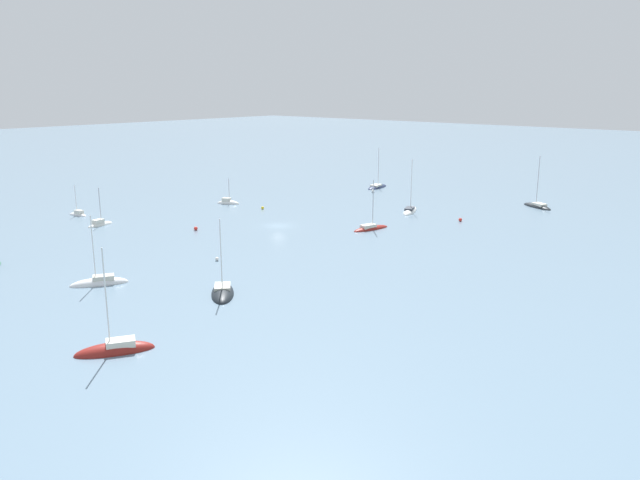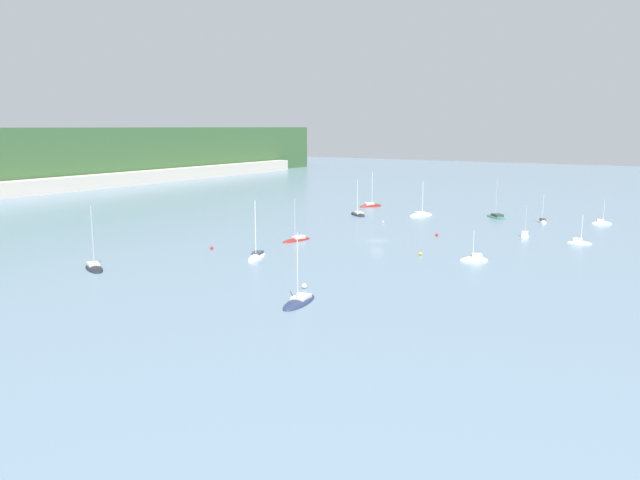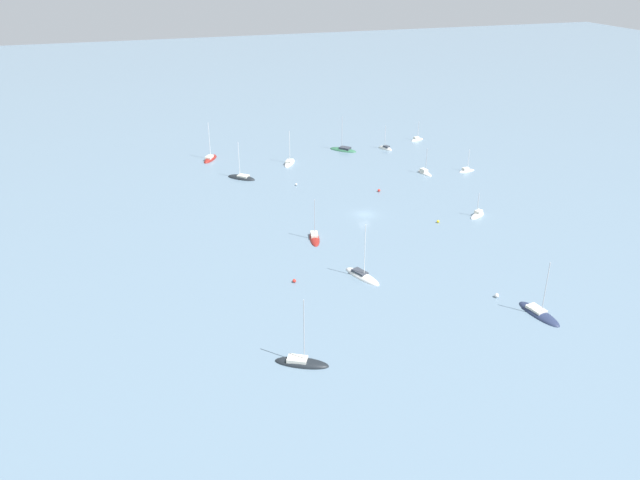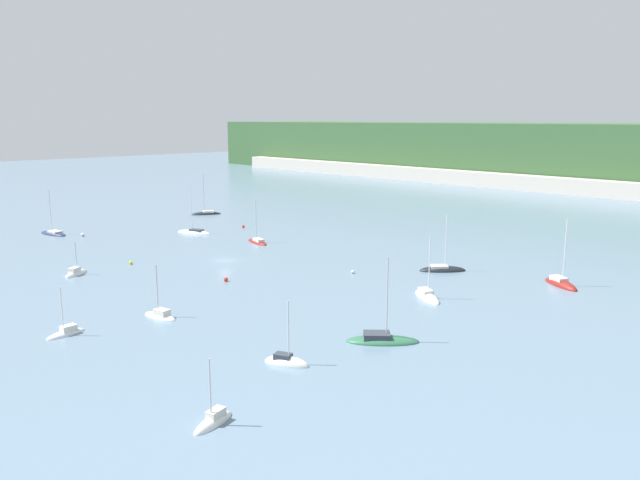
{
  "view_description": "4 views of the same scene",
  "coord_description": "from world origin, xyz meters",
  "views": [
    {
      "loc": [
        77.78,
        76.85,
        24.49
      ],
      "look_at": [
        6.43,
        15.45,
        1.09
      ],
      "focal_mm": 35.0,
      "sensor_mm": 36.0,
      "label": 1
    },
    {
      "loc": [
        -113.37,
        -56.01,
        23.11
      ],
      "look_at": [
        -10.55,
        7.34,
        1.11
      ],
      "focal_mm": 35.0,
      "sensor_mm": 36.0,
      "label": 2
    },
    {
      "loc": [
        -117.21,
        47.72,
        53.74
      ],
      "look_at": [
        -14.33,
        14.93,
        2.4
      ],
      "focal_mm": 35.0,
      "sensor_mm": 36.0,
      "label": 3
    },
    {
      "loc": [
        88.77,
        -62.85,
        24.77
      ],
      "look_at": [
        6.55,
        17.23,
        2.28
      ],
      "focal_mm": 35.0,
      "sensor_mm": 36.0,
      "label": 4
    }
  ],
  "objects": [
    {
      "name": "sailboat_10",
      "position": [
        -47.61,
        28.31,
        0.1
      ],
      "size": [
        5.85,
        8.05,
        11.24
      ],
      "rotation": [
        0.0,
        0.0,
        4.22
      ],
      "color": "black",
      "rests_on": "ground_plane"
    },
    {
      "name": "sailboat_0",
      "position": [
        20.58,
        -24.68,
        0.14
      ],
      "size": [
        5.54,
        2.79,
        7.37
      ],
      "rotation": [
        0.0,
        0.0,
        3.34
      ],
      "color": "white",
      "rests_on": "ground_plane"
    },
    {
      "name": "sailboat_9",
      "position": [
        18.71,
        -35.87,
        0.14
      ],
      "size": [
        2.12,
        4.9,
        6.43
      ],
      "rotation": [
        0.0,
        0.0,
        4.84
      ],
      "color": "silver",
      "rests_on": "ground_plane"
    },
    {
      "name": "sailboat_7",
      "position": [
        -46.68,
        -11.65,
        0.07
      ],
      "size": [
        8.78,
        4.05,
        10.31
      ],
      "rotation": [
        0.0,
        0.0,
        3.31
      ],
      "color": "#232D4C",
      "rests_on": "ground_plane"
    },
    {
      "name": "mooring_buoy_3",
      "position": [
        22.16,
        9.46,
        0.27
      ],
      "size": [
        0.54,
        0.54,
        0.54
      ],
      "color": "white",
      "rests_on": "ground_plane"
    },
    {
      "name": "ground_plane",
      "position": [
        0.0,
        0.0,
        0.0
      ],
      "size": [
        600.0,
        600.0,
        0.0
      ],
      "primitive_type": "plane",
      "color": "slate"
    },
    {
      "name": "mooring_buoy_4",
      "position": [
        -39.99,
        -8.1,
        0.37
      ],
      "size": [
        0.74,
        0.74,
        0.74
      ],
      "color": "white",
      "rests_on": "ground_plane"
    },
    {
      "name": "mooring_buoy_1",
      "position": [
        -24.69,
        22.98,
        0.32
      ],
      "size": [
        0.65,
        0.65,
        0.65
      ],
      "color": "red",
      "rests_on": "ground_plane"
    },
    {
      "name": "mooring_buoy_2",
      "position": [
        11.93,
        -8.3,
        0.34
      ],
      "size": [
        0.68,
        0.68,
        0.68
      ],
      "color": "red",
      "rests_on": "ground_plane"
    },
    {
      "name": "sailboat_2",
      "position": [
        31.3,
        21.32,
        0.07
      ],
      "size": [
        7.15,
        7.55,
        10.2
      ],
      "rotation": [
        0.0,
        0.0,
        0.84
      ],
      "color": "black",
      "rests_on": "ground_plane"
    },
    {
      "name": "sailboat_8",
      "position": [
        -8.37,
        -23.09,
        0.12
      ],
      "size": [
        3.83,
        5.09,
        6.21
      ],
      "rotation": [
        0.0,
        0.0,
        2.08
      ],
      "color": "white",
      "rests_on": "ground_plane"
    },
    {
      "name": "sailboat_3",
      "position": [
        49.02,
        26.56,
        0.1
      ],
      "size": [
        7.5,
        5.68,
        11.19
      ],
      "rotation": [
        0.0,
        0.0,
        5.75
      ],
      "color": "maroon",
      "rests_on": "ground_plane"
    },
    {
      "name": "sailboat_12",
      "position": [
        -8.56,
        14.25,
        0.11
      ],
      "size": [
        7.78,
        3.64,
        9.24
      ],
      "rotation": [
        0.0,
        0.0,
        2.91
      ],
      "color": "maroon",
      "rests_on": "ground_plane"
    },
    {
      "name": "mooring_buoy_0",
      "position": [
        -8.97,
        -13.22,
        0.29
      ],
      "size": [
        0.58,
        0.58,
        0.58
      ],
      "color": "yellow",
      "rests_on": "ground_plane"
    },
    {
      "name": "sailboat_1",
      "position": [
        -26.44,
        10.88,
        0.08
      ],
      "size": [
        8.56,
        5.17,
        11.22
      ],
      "rotation": [
        0.0,
        0.0,
        3.53
      ],
      "color": "white",
      "rests_on": "ground_plane"
    },
    {
      "name": "sailboat_11",
      "position": [
        38.98,
        6.62,
        0.1
      ],
      "size": [
        7.2,
        5.43,
        9.81
      ],
      "rotation": [
        0.0,
        0.0,
        5.75
      ],
      "color": "silver",
      "rests_on": "ground_plane"
    }
  ]
}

